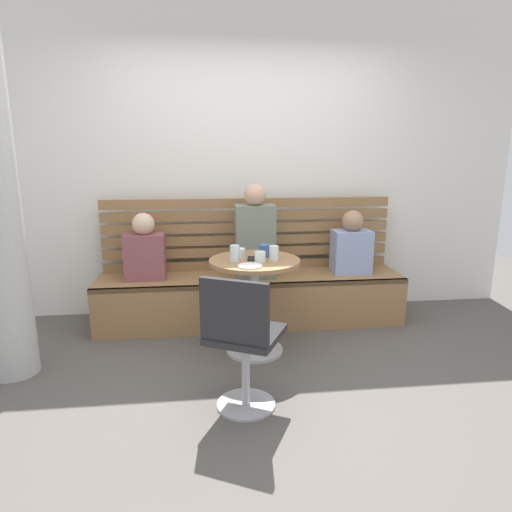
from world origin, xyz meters
The scene contains 16 objects.
ground centered at (0.00, 0.00, 0.00)m, with size 8.00×8.00×0.00m, color #514C47.
back_wall centered at (0.00, 1.64, 1.45)m, with size 5.20×0.10×2.90m, color silver.
booth_bench centered at (0.00, 1.20, 0.22)m, with size 2.70×0.52×0.44m.
booth_backrest centered at (0.00, 1.44, 0.78)m, with size 2.65×0.04×0.67m.
cafe_table centered at (-0.04, 0.60, 0.52)m, with size 0.68×0.68×0.74m.
white_chair centered at (-0.20, -0.21, 0.46)m, with size 0.54×0.54×0.85m.
person_adult centered at (0.03, 1.17, 0.81)m, with size 0.34×0.22×0.82m.
person_child_left centered at (-0.92, 1.22, 0.69)m, with size 0.34×0.22×0.58m.
person_child_middle centered at (0.91, 1.20, 0.69)m, with size 0.34×0.22×0.57m.
cup_glass_short centered at (-0.01, 0.50, 0.78)m, with size 0.08×0.08×0.08m, color silver.
cup_water_clear centered at (0.10, 0.55, 0.80)m, with size 0.07×0.07×0.11m, color white.
cup_mug_blue centered at (0.05, 0.67, 0.79)m, with size 0.08×0.08×0.10m, color #3D5B9E.
cup_ceramic_white centered at (-0.14, 0.67, 0.78)m, with size 0.08×0.08×0.07m, color white.
cup_glass_tall centered at (-0.19, 0.55, 0.80)m, with size 0.07×0.07×0.12m, color silver.
plate_small centered at (-0.09, 0.38, 0.75)m, with size 0.17×0.17×0.01m, color white.
phone_on_table centered at (-0.05, 0.60, 0.74)m, with size 0.07×0.14×0.01m, color black.
Camera 1 is at (-0.39, -2.60, 1.52)m, focal length 31.23 mm.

